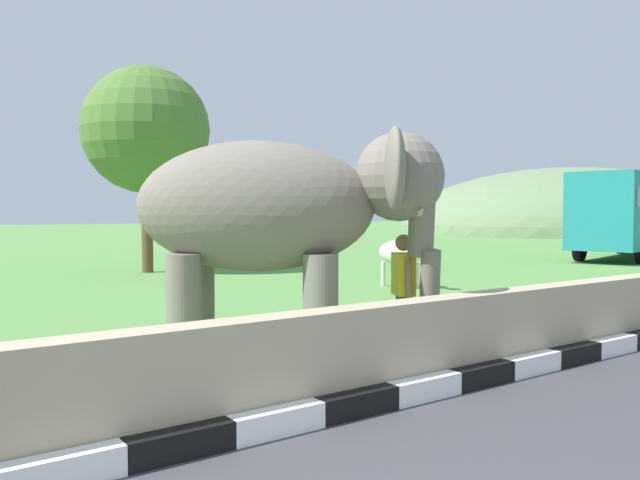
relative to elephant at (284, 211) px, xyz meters
The scene contains 8 objects.
striped_curb 4.15m from the elephant, 141.18° to the right, with size 16.20×0.20×0.24m.
barrier_parapet 2.56m from the elephant, 104.90° to the right, with size 28.00×0.36×1.00m, color tan.
elephant is the anchor object (origin of this frame).
person_handler 1.97m from the elephant, 21.64° to the right, with size 0.39×0.62×1.66m.
bus_teal 23.30m from the elephant, 18.14° to the left, with size 9.76×4.75×3.50m.
cow_near 8.68m from the elephant, 36.91° to the left, with size 0.63×1.89×1.23m.
tree_distant 13.60m from the elephant, 77.21° to the left, with size 4.10×4.10×6.67m.
hill_east 60.19m from the elephant, 29.31° to the left, with size 37.59×30.07×12.75m.
Camera 1 is at (-1.85, -1.22, 1.95)m, focal length 35.39 mm.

